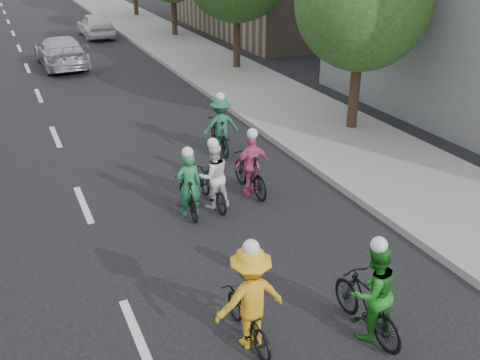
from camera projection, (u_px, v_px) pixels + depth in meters
ground at (138, 337)px, 8.60m from camera, size 120.00×120.00×0.00m
sidewalk_right at (279, 103)px, 19.80m from camera, size 4.00×80.00×0.15m
curb_right at (231, 109)px, 19.06m from camera, size 0.18×80.00×0.18m
tree_r_0 at (363, 3)px, 15.64m from camera, size 4.00×4.00×5.97m
cyclist_0 at (251, 169)px, 13.02m from camera, size 0.92×1.75×1.71m
cyclist_1 at (188, 191)px, 12.06m from camera, size 0.58×1.51×1.67m
cyclist_2 at (249, 304)px, 8.22m from camera, size 1.13×1.55×1.90m
cyclist_3 at (220, 129)px, 15.38m from camera, size 1.14×1.75×1.82m
cyclist_4 at (370, 298)px, 8.41m from camera, size 0.83×1.70×1.83m
cyclist_5 at (213, 182)px, 12.43m from camera, size 0.77×1.64×1.72m
follow_car_lead at (61, 52)px, 24.99m from camera, size 2.14×4.94×1.42m
follow_car_trail at (95, 25)px, 31.87m from camera, size 1.74×4.20×1.42m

